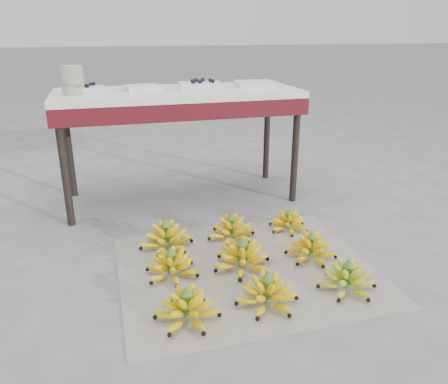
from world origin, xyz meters
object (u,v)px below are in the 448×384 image
object	(u,v)px
newspaper_mat	(246,269)
tray_far_left	(84,90)
bunch_front_center	(267,293)
tray_left	(142,88)
vendor_table	(178,103)
bunch_back_right	(288,222)
bunch_front_left	(187,308)
bunch_mid_left	(172,266)
bunch_mid_center	(242,257)
bunch_front_right	(347,279)
bunch_mid_right	(311,249)
tray_right	(200,86)
glass_jar	(73,80)
bunch_back_center	(231,230)
tray_far_right	(255,84)
bunch_back_left	(166,238)

from	to	relation	value
newspaper_mat	tray_far_left	xyz separation A→B (m)	(-0.71, 1.07, 0.78)
newspaper_mat	bunch_front_center	size ratio (longest dim) A/B	3.45
tray_left	vendor_table	bearing A→B (deg)	-2.76
bunch_back_right	bunch_front_left	bearing A→B (deg)	-127.66
bunch_back_right	bunch_mid_left	bearing A→B (deg)	-146.68
bunch_mid_center	bunch_front_right	bearing A→B (deg)	-27.73
bunch_front_left	tray_far_left	xyz separation A→B (m)	(-0.35, 1.40, 0.72)
bunch_front_center	bunch_back_right	distance (m)	0.78
bunch_mid_left	bunch_mid_right	size ratio (longest dim) A/B	0.91
bunch_front_center	bunch_mid_center	bearing A→B (deg)	67.11
bunch_mid_center	tray_right	world-z (taller)	tray_right
bunch_front_right	bunch_back_right	distance (m)	0.66
bunch_back_right	tray_left	world-z (taller)	tray_left
glass_jar	bunch_front_left	bearing A→B (deg)	-73.27
bunch_mid_left	glass_jar	world-z (taller)	glass_jar
bunch_mid_center	bunch_back_right	distance (m)	0.53
bunch_back_center	glass_jar	bearing A→B (deg)	161.75
bunch_back_right	tray_far_right	distance (m)	1.01
glass_jar	tray_right	bearing A→B (deg)	1.37
bunch_front_left	bunch_back_left	size ratio (longest dim) A/B	0.94
bunch_back_left	tray_far_left	distance (m)	1.09
vendor_table	bunch_front_left	bearing A→B (deg)	-99.73
tray_far_left	glass_jar	distance (m)	0.10
bunch_back_left	glass_jar	size ratio (longest dim) A/B	2.21
bunch_front_left	bunch_mid_left	xyz separation A→B (m)	(-0.00, 0.36, -0.00)
bunch_back_left	tray_far_right	distance (m)	1.27
newspaper_mat	bunch_mid_right	bearing A→B (deg)	1.59
bunch_front_right	bunch_mid_right	bearing A→B (deg)	71.29
bunch_mid_right	vendor_table	xyz separation A→B (m)	(-0.49, 1.06, 0.61)
bunch_mid_left	bunch_front_left	bearing A→B (deg)	-95.14
bunch_front_left	vendor_table	world-z (taller)	vendor_table
tray_far_left	bunch_back_center	bearing A→B (deg)	-45.02
bunch_front_right	bunch_front_left	bearing A→B (deg)	158.51
bunch_front_left	bunch_front_right	world-z (taller)	bunch_front_left
tray_left	glass_jar	size ratio (longest dim) A/B	1.47
bunch_mid_right	bunch_front_left	bearing A→B (deg)	-168.34
bunch_front_right	tray_left	bearing A→B (deg)	95.04
tray_left	tray_far_right	size ratio (longest dim) A/B	0.94
bunch_front_left	bunch_back_left	xyz separation A→B (m)	(0.02, 0.66, 0.00)
bunch_back_center	vendor_table	world-z (taller)	vendor_table
bunch_back_right	tray_far_right	size ratio (longest dim) A/B	1.01
vendor_table	glass_jar	size ratio (longest dim) A/B	9.37
newspaper_mat	tray_right	world-z (taller)	tray_right
bunch_back_center	tray_far_left	bearing A→B (deg)	157.74
newspaper_mat	bunch_back_right	world-z (taller)	bunch_back_right
tray_left	tray_right	distance (m)	0.38
bunch_front_left	bunch_mid_center	bearing A→B (deg)	65.68
tray_left	bunch_back_center	bearing A→B (deg)	-62.93
bunch_front_center	tray_far_left	size ratio (longest dim) A/B	1.51
newspaper_mat	bunch_mid_left	size ratio (longest dim) A/B	4.37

